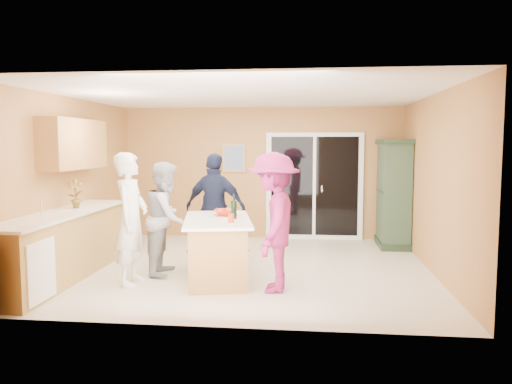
# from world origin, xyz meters

# --- Properties ---
(floor) EXTENTS (5.50, 5.50, 0.00)m
(floor) POSITION_xyz_m (0.00, 0.00, 0.00)
(floor) COLOR beige
(floor) RESTS_ON ground
(ceiling) EXTENTS (5.50, 5.00, 0.10)m
(ceiling) POSITION_xyz_m (0.00, 0.00, 2.60)
(ceiling) COLOR white
(ceiling) RESTS_ON wall_back
(wall_back) EXTENTS (5.50, 0.10, 2.60)m
(wall_back) POSITION_xyz_m (0.00, 2.50, 1.30)
(wall_back) COLOR tan
(wall_back) RESTS_ON ground
(wall_front) EXTENTS (5.50, 0.10, 2.60)m
(wall_front) POSITION_xyz_m (0.00, -2.50, 1.30)
(wall_front) COLOR tan
(wall_front) RESTS_ON ground
(wall_left) EXTENTS (0.10, 5.00, 2.60)m
(wall_left) POSITION_xyz_m (-2.75, 0.00, 1.30)
(wall_left) COLOR tan
(wall_left) RESTS_ON ground
(wall_right) EXTENTS (0.10, 5.00, 2.60)m
(wall_right) POSITION_xyz_m (2.75, 0.00, 1.30)
(wall_right) COLOR tan
(wall_right) RESTS_ON ground
(left_cabinet_run) EXTENTS (0.65, 3.05, 1.24)m
(left_cabinet_run) POSITION_xyz_m (-2.45, -1.05, 0.46)
(left_cabinet_run) COLOR #B08A44
(left_cabinet_run) RESTS_ON floor
(upper_cabinets) EXTENTS (0.35, 1.60, 0.75)m
(upper_cabinets) POSITION_xyz_m (-2.58, -0.20, 1.88)
(upper_cabinets) COLOR #B08A44
(upper_cabinets) RESTS_ON wall_left
(sliding_door) EXTENTS (1.90, 0.07, 2.10)m
(sliding_door) POSITION_xyz_m (1.05, 2.46, 1.05)
(sliding_door) COLOR white
(sliding_door) RESTS_ON floor
(framed_picture) EXTENTS (0.46, 0.04, 0.56)m
(framed_picture) POSITION_xyz_m (-0.55, 2.48, 1.60)
(framed_picture) COLOR tan
(framed_picture) RESTS_ON wall_back
(kitchen_island) EXTENTS (1.18, 1.77, 0.86)m
(kitchen_island) POSITION_xyz_m (-0.30, -0.70, 0.40)
(kitchen_island) COLOR #B08A44
(kitchen_island) RESTS_ON floor
(green_hutch) EXTENTS (0.56, 1.07, 1.96)m
(green_hutch) POSITION_xyz_m (2.49, 1.90, 0.95)
(green_hutch) COLOR #203321
(green_hutch) RESTS_ON floor
(woman_white) EXTENTS (0.43, 0.65, 1.76)m
(woman_white) POSITION_xyz_m (-1.40, -1.05, 0.88)
(woman_white) COLOR white
(woman_white) RESTS_ON floor
(woman_grey) EXTENTS (0.65, 0.81, 1.62)m
(woman_grey) POSITION_xyz_m (-1.09, -0.44, 0.81)
(woman_grey) COLOR #AEAEB1
(woman_grey) RESTS_ON floor
(woman_navy) EXTENTS (1.09, 0.66, 1.73)m
(woman_navy) POSITION_xyz_m (-0.52, 0.31, 0.87)
(woman_navy) COLOR #171E34
(woman_navy) RESTS_ON floor
(woman_magenta) EXTENTS (0.71, 1.17, 1.78)m
(woman_magenta) POSITION_xyz_m (0.51, -1.14, 0.89)
(woman_magenta) COLOR #8B1E55
(woman_magenta) RESTS_ON floor
(serving_bowl) EXTENTS (0.37, 0.37, 0.08)m
(serving_bowl) POSITION_xyz_m (-0.23, -0.38, 0.90)
(serving_bowl) COLOR red
(serving_bowl) RESTS_ON kitchen_island
(tulip_vase) EXTENTS (0.27, 0.23, 0.44)m
(tulip_vase) POSITION_xyz_m (-2.45, -0.47, 1.16)
(tulip_vase) COLOR #A93010
(tulip_vase) RESTS_ON left_cabinet_run
(tumbler_near) EXTENTS (0.08, 0.08, 0.10)m
(tumbler_near) POSITION_xyz_m (-0.24, -0.44, 0.91)
(tumbler_near) COLOR red
(tumbler_near) RESTS_ON kitchen_island
(tumbler_far) EXTENTS (0.10, 0.10, 0.11)m
(tumbler_far) POSITION_xyz_m (-0.06, -1.02, 0.91)
(tumbler_far) COLOR red
(tumbler_far) RESTS_ON kitchen_island
(wine_bottle) EXTENTS (0.08, 0.08, 0.33)m
(wine_bottle) POSITION_xyz_m (-0.07, -0.69, 0.98)
(wine_bottle) COLOR black
(wine_bottle) RESTS_ON kitchen_island
(white_plate) EXTENTS (0.25, 0.25, 0.02)m
(white_plate) POSITION_xyz_m (-0.19, -0.06, 0.86)
(white_plate) COLOR white
(white_plate) RESTS_ON kitchen_island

